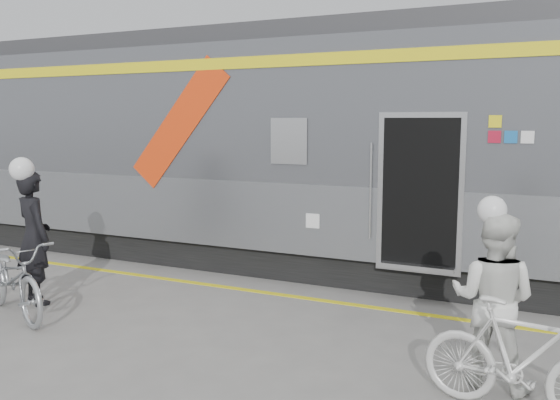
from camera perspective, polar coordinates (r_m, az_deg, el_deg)
The scene contains 9 objects.
ground at distance 7.02m, azimuth -6.60°, elevation -13.79°, with size 90.00×90.00×0.00m, color slate.
train at distance 10.50m, azimuth 3.32°, elevation 4.88°, with size 24.00×3.17×4.10m.
safety_strip at distance 8.82m, azimuth 0.88°, elevation -9.20°, with size 24.00×0.12×0.01m, color yellow.
man at distance 8.98m, azimuth -22.60°, elevation -3.32°, with size 0.69×0.45×1.88m, color black.
bicycle_left at distance 8.57m, azimuth -24.29°, elevation -6.82°, with size 0.69×1.98×1.04m, color #A8ACB0.
woman at distance 6.12m, azimuth 19.82°, elevation -9.03°, with size 0.83×0.64×1.70m, color silver.
bicycle_right at distance 5.69m, azimuth 22.20°, elevation -14.00°, with size 0.48×1.72×1.03m, color silver.
helmet_man at distance 8.84m, azimuth -22.97°, elevation 3.73°, with size 0.33×0.33×0.33m, color white.
helmet_woman at distance 5.92m, azimuth 20.26°, elevation 0.17°, with size 0.27×0.27×0.27m, color white.
Camera 1 is at (3.48, -5.53, 2.56)m, focal length 38.00 mm.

